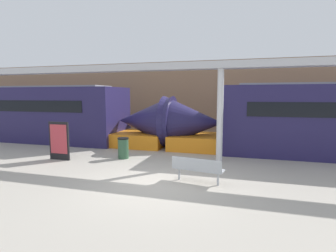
{
  "coord_description": "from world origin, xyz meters",
  "views": [
    {
      "loc": [
        2.51,
        -7.2,
        2.66
      ],
      "look_at": [
        -0.47,
        3.14,
        1.4
      ],
      "focal_mm": 28.0,
      "sensor_mm": 36.0,
      "label": 1
    }
  ],
  "objects_px": {
    "poster_board": "(59,141)",
    "trash_bin": "(123,148)",
    "bench_near": "(197,168)",
    "support_column_near": "(220,116)",
    "train_right": "(11,114)"
  },
  "relations": [
    {
      "from": "train_right",
      "to": "trash_bin",
      "type": "relative_size",
      "value": 23.36
    },
    {
      "from": "train_right",
      "to": "trash_bin",
      "type": "height_order",
      "value": "train_right"
    },
    {
      "from": "poster_board",
      "to": "trash_bin",
      "type": "bearing_deg",
      "value": 21.47
    },
    {
      "from": "trash_bin",
      "to": "support_column_near",
      "type": "height_order",
      "value": "support_column_near"
    },
    {
      "from": "bench_near",
      "to": "support_column_near",
      "type": "xyz_separation_m",
      "value": [
        0.41,
        2.77,
        1.36
      ]
    },
    {
      "from": "poster_board",
      "to": "support_column_near",
      "type": "height_order",
      "value": "support_column_near"
    },
    {
      "from": "poster_board",
      "to": "support_column_near",
      "type": "relative_size",
      "value": 0.43
    },
    {
      "from": "bench_near",
      "to": "poster_board",
      "type": "bearing_deg",
      "value": 177.09
    },
    {
      "from": "train_right",
      "to": "bench_near",
      "type": "relative_size",
      "value": 12.84
    },
    {
      "from": "bench_near",
      "to": "trash_bin",
      "type": "xyz_separation_m",
      "value": [
        -3.55,
        2.28,
        -0.04
      ]
    },
    {
      "from": "train_right",
      "to": "trash_bin",
      "type": "xyz_separation_m",
      "value": [
        9.05,
        -2.96,
        -1.07
      ]
    },
    {
      "from": "train_right",
      "to": "poster_board",
      "type": "xyz_separation_m",
      "value": [
        6.62,
        -3.91,
        -0.72
      ]
    },
    {
      "from": "bench_near",
      "to": "poster_board",
      "type": "height_order",
      "value": "poster_board"
    },
    {
      "from": "trash_bin",
      "to": "support_column_near",
      "type": "relative_size",
      "value": 0.24
    },
    {
      "from": "train_right",
      "to": "support_column_near",
      "type": "height_order",
      "value": "support_column_near"
    }
  ]
}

